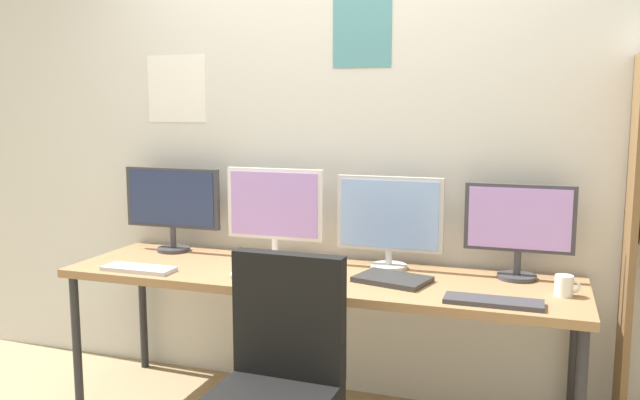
{
  "coord_description": "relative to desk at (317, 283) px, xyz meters",
  "views": [
    {
      "loc": [
        1.0,
        -2.29,
        1.54
      ],
      "look_at": [
        0.0,
        0.65,
        1.09
      ],
      "focal_mm": 36.73,
      "sensor_mm": 36.0,
      "label": 1
    }
  ],
  "objects": [
    {
      "name": "keyboard_left",
      "position": [
        -0.84,
        -0.23,
        0.06
      ],
      "size": [
        0.36,
        0.13,
        0.02
      ],
      "primitive_type": "cube",
      "color": "silver",
      "rests_on": "desk"
    },
    {
      "name": "monitor_far_right",
      "position": [
        0.91,
        0.21,
        0.3
      ],
      "size": [
        0.49,
        0.18,
        0.44
      ],
      "color": "#38383D",
      "rests_on": "desk"
    },
    {
      "name": "laptop_closed",
      "position": [
        0.38,
        -0.03,
        0.06
      ],
      "size": [
        0.36,
        0.29,
        0.02
      ],
      "primitive_type": "cube",
      "rotation": [
        0.0,
        0.0,
        -0.25
      ],
      "color": "#2D2D2D",
      "rests_on": "desk"
    },
    {
      "name": "computer_mouse",
      "position": [
        -0.34,
        -0.18,
        0.06
      ],
      "size": [
        0.06,
        0.1,
        0.03
      ],
      "primitive_type": "ellipsoid",
      "color": "silver",
      "rests_on": "desk"
    },
    {
      "name": "keyboard_center",
      "position": [
        0.0,
        -0.23,
        0.06
      ],
      "size": [
        0.32,
        0.13,
        0.02
      ],
      "primitive_type": "cube",
      "color": "#38383D",
      "rests_on": "desk"
    },
    {
      "name": "keyboard_right",
      "position": [
        0.84,
        -0.23,
        0.06
      ],
      "size": [
        0.39,
        0.13,
        0.02
      ],
      "primitive_type": "cube",
      "color": "#38383D",
      "rests_on": "desk"
    },
    {
      "name": "desk",
      "position": [
        0.0,
        0.0,
        0.0
      ],
      "size": [
        2.47,
        0.68,
        0.74
      ],
      "color": "#936D47",
      "rests_on": "ground_plane"
    },
    {
      "name": "monitor_center_right",
      "position": [
        0.3,
        0.21,
        0.3
      ],
      "size": [
        0.53,
        0.18,
        0.46
      ],
      "color": "silver",
      "rests_on": "desk"
    },
    {
      "name": "monitor_far_left",
      "position": [
        -0.91,
        0.21,
        0.32
      ],
      "size": [
        0.57,
        0.18,
        0.46
      ],
      "color": "#38383D",
      "rests_on": "desk"
    },
    {
      "name": "monitor_center_left",
      "position": [
        -0.3,
        0.21,
        0.31
      ],
      "size": [
        0.53,
        0.18,
        0.48
      ],
      "color": "silver",
      "rests_on": "desk"
    },
    {
      "name": "wall_back",
      "position": [
        -0.0,
        0.42,
        0.61
      ],
      "size": [
        4.87,
        0.11,
        2.6
      ],
      "color": "silver",
      "rests_on": "ground_plane"
    },
    {
      "name": "coffee_mug",
      "position": [
        1.11,
        -0.02,
        0.09
      ],
      "size": [
        0.11,
        0.08,
        0.09
      ],
      "color": "white",
      "rests_on": "desk"
    }
  ]
}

